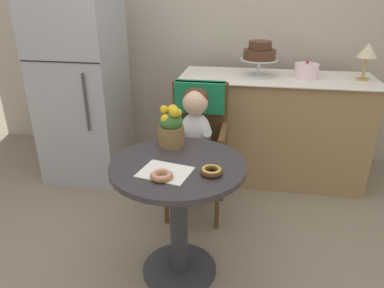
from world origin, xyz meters
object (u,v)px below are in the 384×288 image
(flower_vase, at_px, (171,127))
(round_layer_cake, at_px, (306,71))
(donut_mid, at_px, (162,175))
(wicker_chair, at_px, (198,128))
(tiered_cake_stand, at_px, (260,53))
(seated_child, at_px, (195,131))
(refrigerator, at_px, (81,81))
(cafe_table, at_px, (178,198))
(table_lamp, at_px, (368,52))
(donut_front, at_px, (211,171))

(flower_vase, height_order, round_layer_cake, round_layer_cake)
(flower_vase, bearing_deg, donut_mid, -83.97)
(wicker_chair, xyz_separation_m, flower_vase, (-0.08, -0.51, 0.19))
(tiered_cake_stand, xyz_separation_m, round_layer_cake, (0.37, 0.01, -0.12))
(tiered_cake_stand, bearing_deg, seated_child, -118.93)
(wicker_chair, relative_size, refrigerator, 0.56)
(cafe_table, height_order, wicker_chair, wicker_chair)
(seated_child, height_order, round_layer_cake, round_layer_cake)
(flower_vase, height_order, table_lamp, table_lamp)
(cafe_table, distance_m, refrigerator, 1.56)
(donut_mid, bearing_deg, wicker_chair, 87.68)
(seated_child, xyz_separation_m, table_lamp, (1.20, 0.73, 0.44))
(wicker_chair, bearing_deg, donut_front, -79.23)
(donut_mid, bearing_deg, round_layer_cake, 61.20)
(table_lamp, bearing_deg, round_layer_cake, 179.30)
(tiered_cake_stand, distance_m, table_lamp, 0.80)
(flower_vase, bearing_deg, round_layer_cake, 51.76)
(donut_front, height_order, tiered_cake_stand, tiered_cake_stand)
(tiered_cake_stand, bearing_deg, cafe_table, -106.94)
(seated_child, bearing_deg, round_layer_cake, 43.36)
(tiered_cake_stand, bearing_deg, table_lamp, 0.04)
(donut_front, xyz_separation_m, flower_vase, (-0.27, 0.31, 0.10))
(donut_mid, bearing_deg, refrigerator, 128.38)
(donut_front, relative_size, donut_mid, 1.01)
(cafe_table, bearing_deg, round_layer_cake, 59.46)
(seated_child, relative_size, donut_front, 6.49)
(cafe_table, bearing_deg, wicker_chair, 90.45)
(tiered_cake_stand, bearing_deg, round_layer_cake, 0.89)
(cafe_table, relative_size, flower_vase, 2.94)
(wicker_chair, height_order, donut_mid, wicker_chair)
(cafe_table, bearing_deg, donut_mid, -103.79)
(cafe_table, relative_size, round_layer_cake, 3.85)
(wicker_chair, relative_size, seated_child, 1.31)
(round_layer_cake, relative_size, refrigerator, 0.11)
(donut_mid, relative_size, table_lamp, 0.39)
(cafe_table, xyz_separation_m, refrigerator, (-1.05, 1.10, 0.34))
(round_layer_cake, bearing_deg, donut_mid, -118.80)
(seated_child, xyz_separation_m, donut_front, (0.19, -0.66, 0.06))
(tiered_cake_stand, height_order, round_layer_cake, tiered_cake_stand)
(donut_front, height_order, refrigerator, refrigerator)
(table_lamp, bearing_deg, tiered_cake_stand, -179.96)
(flower_vase, bearing_deg, table_lamp, 40.08)
(tiered_cake_stand, relative_size, table_lamp, 1.05)
(table_lamp, relative_size, refrigerator, 0.17)
(donut_front, relative_size, tiered_cake_stand, 0.37)
(flower_vase, xyz_separation_m, tiered_cake_stand, (0.48, 1.08, 0.25))
(seated_child, bearing_deg, donut_front, -73.64)
(cafe_table, distance_m, donut_front, 0.31)
(donut_mid, bearing_deg, flower_vase, 96.03)
(flower_vase, bearing_deg, tiered_cake_stand, 66.00)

